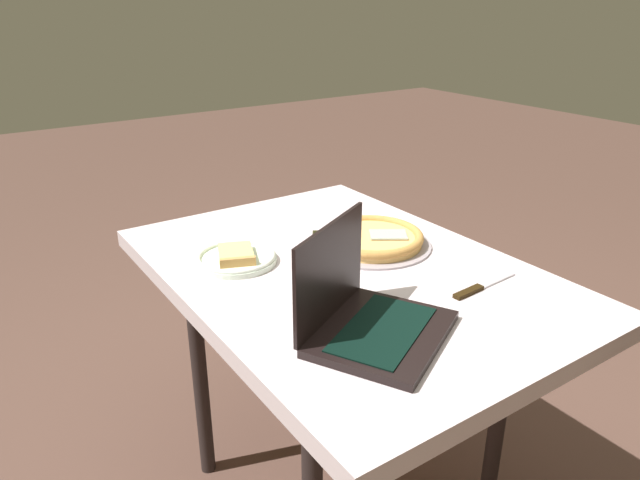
{
  "coord_description": "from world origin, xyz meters",
  "views": [
    {
      "loc": [
        1.08,
        -0.81,
        1.38
      ],
      "look_at": [
        -0.08,
        -0.02,
        0.8
      ],
      "focal_mm": 32.93,
      "sensor_mm": 36.0,
      "label": 1
    }
  ],
  "objects_px": {
    "laptop": "(366,313)",
    "pizza_plate": "(236,258)",
    "pizza_tray": "(371,238)",
    "dining_table": "(345,290)",
    "table_knife": "(479,287)"
  },
  "relations": [
    {
      "from": "laptop",
      "to": "pizza_plate",
      "type": "bearing_deg",
      "value": -172.02
    },
    {
      "from": "laptop",
      "to": "pizza_tray",
      "type": "xyz_separation_m",
      "value": [
        -0.35,
        0.3,
        -0.03
      ]
    },
    {
      "from": "laptop",
      "to": "pizza_tray",
      "type": "relative_size",
      "value": 1.12
    },
    {
      "from": "dining_table",
      "to": "pizza_tray",
      "type": "distance_m",
      "value": 0.19
    },
    {
      "from": "dining_table",
      "to": "pizza_tray",
      "type": "height_order",
      "value": "pizza_tray"
    },
    {
      "from": "dining_table",
      "to": "laptop",
      "type": "bearing_deg",
      "value": -28.81
    },
    {
      "from": "pizza_plate",
      "to": "table_knife",
      "type": "bearing_deg",
      "value": 41.82
    },
    {
      "from": "laptop",
      "to": "pizza_plate",
      "type": "distance_m",
      "value": 0.46
    },
    {
      "from": "dining_table",
      "to": "table_knife",
      "type": "xyz_separation_m",
      "value": [
        0.27,
        0.19,
        0.07
      ]
    },
    {
      "from": "laptop",
      "to": "table_knife",
      "type": "bearing_deg",
      "value": 90.23
    },
    {
      "from": "dining_table",
      "to": "pizza_tray",
      "type": "bearing_deg",
      "value": 117.26
    },
    {
      "from": "laptop",
      "to": "table_knife",
      "type": "height_order",
      "value": "laptop"
    },
    {
      "from": "dining_table",
      "to": "pizza_plate",
      "type": "height_order",
      "value": "pizza_plate"
    },
    {
      "from": "pizza_plate",
      "to": "table_knife",
      "type": "height_order",
      "value": "pizza_plate"
    },
    {
      "from": "dining_table",
      "to": "laptop",
      "type": "relative_size",
      "value": 3.12
    }
  ]
}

